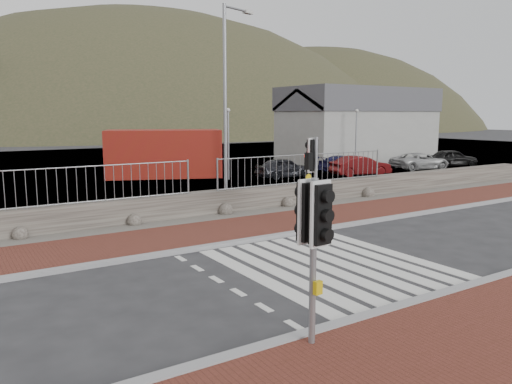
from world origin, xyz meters
TOP-DOWN VIEW (x-y plane):
  - ground at (0.00, 0.00)m, footprint 220.00×220.00m
  - sidewalk_far at (0.00, 4.50)m, footprint 40.00×3.00m
  - kerb_near at (0.00, -3.00)m, footprint 40.00×0.25m
  - kerb_far at (0.00, 3.00)m, footprint 40.00×0.25m
  - zebra_crossing at (-0.00, 0.00)m, footprint 4.62×5.60m
  - gravel_strip at (0.00, 6.50)m, footprint 40.00×1.50m
  - stone_wall at (0.00, 7.30)m, footprint 40.00×0.60m
  - railing at (0.00, 7.15)m, footprint 18.07×0.07m
  - quay at (0.00, 27.90)m, footprint 120.00×40.00m
  - water at (0.00, 62.90)m, footprint 220.00×50.00m
  - harbor_building at (20.00, 19.90)m, footprint 12.20×6.20m
  - hills_backdrop at (6.74, 87.90)m, footprint 254.00×90.00m
  - traffic_signal_near at (-3.27, -3.31)m, footprint 0.42×0.28m
  - traffic_signal_far at (2.20, 3.36)m, footprint 0.75×0.37m
  - streetlight at (1.62, 8.14)m, footprint 1.64×0.67m
  - shipping_container at (3.40, 19.27)m, footprint 7.37×5.21m
  - car_a at (9.13, 14.75)m, footprint 3.56×1.46m
  - car_b at (13.75, 13.09)m, footprint 3.94×2.05m
  - car_c at (14.36, 15.20)m, footprint 3.77×1.53m
  - car_d at (19.68, 13.44)m, footprint 4.40×2.50m
  - car_e at (23.42, 13.63)m, footprint 3.94×2.55m

SIDE VIEW (x-z plane):
  - hills_backdrop at x=6.74m, z-range -73.05..26.95m
  - ground at x=0.00m, z-range 0.00..0.00m
  - quay at x=0.00m, z-range -0.25..0.25m
  - water at x=0.00m, z-range -0.03..0.03m
  - zebra_crossing at x=0.00m, z-range 0.00..0.01m
  - gravel_strip at x=0.00m, z-range 0.00..0.06m
  - sidewalk_far at x=0.00m, z-range 0.00..0.08m
  - kerb_near at x=0.00m, z-range -0.01..0.11m
  - kerb_far at x=0.00m, z-range -0.01..0.11m
  - stone_wall at x=0.00m, z-range 0.00..0.90m
  - car_c at x=14.36m, z-range 0.00..1.09m
  - car_d at x=19.68m, z-range 0.00..1.16m
  - car_a at x=9.13m, z-range 0.00..1.21m
  - car_b at x=13.75m, z-range 0.00..1.24m
  - car_e at x=23.42m, z-range 0.00..1.25m
  - shipping_container at x=3.40m, z-range 0.00..2.84m
  - railing at x=0.00m, z-range 1.21..2.43m
  - traffic_signal_near at x=-3.27m, z-range 0.61..3.40m
  - traffic_signal_far at x=2.20m, z-range 0.68..3.71m
  - harbor_building at x=20.00m, z-range 0.03..5.83m
  - streetlight at x=1.62m, z-range 0.50..8.44m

